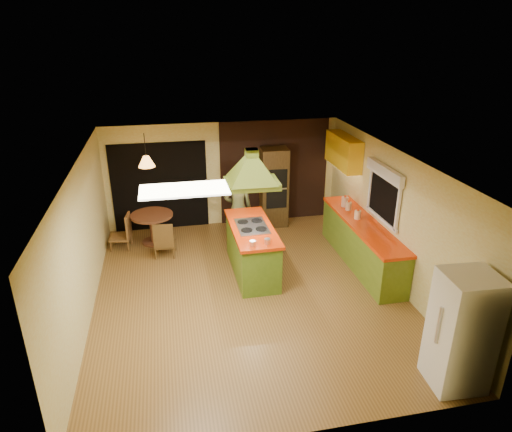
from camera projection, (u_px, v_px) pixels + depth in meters
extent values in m
plane|color=olive|center=(249.00, 291.00, 8.43)|extent=(6.50, 6.50, 0.00)
plane|color=beige|center=(223.00, 174.00, 10.88)|extent=(5.50, 0.00, 5.50)
plane|color=beige|center=(303.00, 350.00, 5.01)|extent=(5.50, 0.00, 5.50)
plane|color=beige|center=(83.00, 244.00, 7.44)|extent=(0.00, 6.50, 6.50)
plane|color=beige|center=(394.00, 218.00, 8.45)|extent=(0.00, 6.50, 6.50)
plane|color=silver|center=(248.00, 160.00, 7.46)|extent=(6.50, 6.50, 0.00)
cube|color=#381E14|center=(274.00, 172.00, 11.09)|extent=(2.64, 0.03, 2.50)
cube|color=black|center=(160.00, 187.00, 10.66)|extent=(2.20, 0.03, 2.10)
cube|color=olive|center=(362.00, 245.00, 9.25)|extent=(0.58, 3.00, 0.86)
cube|color=#E53807|center=(364.00, 224.00, 9.07)|extent=(0.62, 3.05, 0.06)
cube|color=yellow|center=(343.00, 151.00, 10.13)|extent=(0.34, 1.40, 0.70)
cube|color=black|center=(384.00, 195.00, 8.69)|extent=(0.03, 1.16, 0.96)
cube|color=white|center=(385.00, 172.00, 8.49)|extent=(0.10, 1.35, 0.22)
cube|color=white|center=(184.00, 190.00, 6.18)|extent=(1.20, 0.60, 0.03)
cube|color=#55791E|center=(252.00, 251.00, 8.93)|extent=(0.74, 1.89, 0.92)
cube|color=red|center=(252.00, 228.00, 8.74)|extent=(0.80, 1.97, 0.06)
cube|color=silver|center=(252.00, 226.00, 8.73)|extent=(0.58, 0.83, 0.02)
cube|color=#536419|center=(252.00, 183.00, 8.39)|extent=(1.00, 0.73, 0.12)
pyramid|color=#536419|center=(252.00, 157.00, 8.20)|extent=(1.00, 0.73, 0.45)
cube|color=#536419|center=(252.00, 153.00, 8.17)|extent=(0.22, 0.22, 0.14)
imported|color=brown|center=(238.00, 208.00, 9.98)|extent=(0.62, 0.41, 1.67)
cube|color=white|center=(462.00, 331.00, 5.98)|extent=(0.73, 0.69, 1.68)
cube|color=#4F3819|center=(274.00, 187.00, 10.94)|extent=(0.66, 0.61, 1.91)
cube|color=black|center=(277.00, 179.00, 10.55)|extent=(0.49, 0.04, 0.45)
cube|color=black|center=(277.00, 199.00, 10.74)|extent=(0.49, 0.04, 0.45)
cylinder|color=brown|center=(152.00, 215.00, 10.04)|extent=(0.93, 0.93, 0.05)
cylinder|color=brown|center=(153.00, 229.00, 10.17)|extent=(0.14, 0.14, 0.65)
cylinder|color=brown|center=(154.00, 242.00, 10.29)|extent=(0.52, 0.52, 0.05)
cone|color=#FF9E3F|center=(146.00, 161.00, 9.57)|extent=(0.41, 0.41, 0.23)
cylinder|color=beige|center=(345.00, 202.00, 9.82)|extent=(0.15, 0.15, 0.21)
cylinder|color=beige|center=(348.00, 206.00, 9.64)|extent=(0.15, 0.15, 0.17)
cylinder|color=#F9EBC8|center=(358.00, 215.00, 9.21)|extent=(0.17, 0.17, 0.17)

